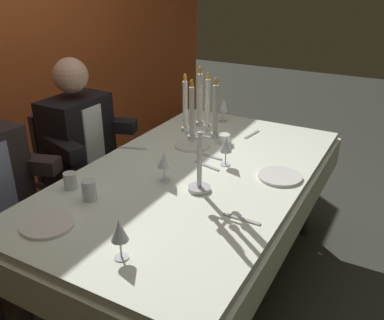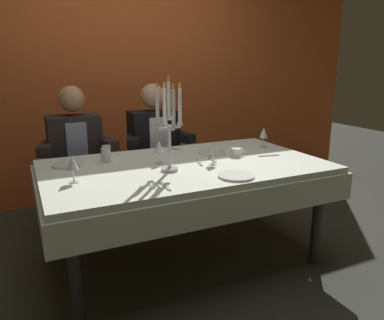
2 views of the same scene
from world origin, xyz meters
TOP-DOWN VIEW (x-y plane):
  - ground_plane at (0.00, 0.00)m, footprint 12.00×12.00m
  - dining_table at (0.00, 0.00)m, footprint 1.94×1.14m
  - candelabra at (-0.16, -0.12)m, footprint 0.19×0.19m
  - dinner_plate_0 at (0.30, 0.18)m, footprint 0.21×0.21m
  - dinner_plate_1 at (-0.73, 0.29)m, footprint 0.22×0.22m
  - dinner_plate_2 at (0.15, -0.42)m, footprint 0.22×0.22m
  - wine_glass_0 at (-0.76, -0.11)m, footprint 0.07×0.07m
  - wine_glass_1 at (-0.16, 0.08)m, footprint 0.07×0.07m
  - wine_glass_2 at (0.16, -0.11)m, footprint 0.07×0.07m
  - wine_glass_3 at (0.79, 0.20)m, footprint 0.07×0.07m
  - water_tumbler_0 at (-0.45, 0.44)m, footprint 0.06×0.06m
  - water_tumbler_1 at (-0.48, 0.28)m, footprint 0.07×0.07m
  - coffee_cup_0 at (0.43, 0.03)m, footprint 0.13×0.12m
  - spoon_0 at (0.65, -0.07)m, footprint 0.17×0.04m
  - spoon_1 at (0.22, 0.02)m, footprint 0.04×0.17m
  - fork_2 at (0.10, 0.47)m, footprint 0.07×0.17m
  - fork_3 at (0.09, -0.03)m, footprint 0.06×0.17m
  - fork_4 at (-0.31, -0.40)m, footprint 0.02×0.17m
  - seated_diner_1 at (0.08, 0.89)m, footprint 0.63×0.48m

SIDE VIEW (x-z plane):
  - ground_plane at x=0.00m, z-range 0.00..0.00m
  - dining_table at x=0.00m, z-range 0.25..0.99m
  - seated_diner_1 at x=0.08m, z-range 0.12..1.36m
  - spoon_0 at x=0.65m, z-range 0.74..0.75m
  - spoon_1 at x=0.22m, z-range 0.74..0.75m
  - fork_2 at x=0.10m, z-range 0.74..0.75m
  - fork_3 at x=0.09m, z-range 0.74..0.75m
  - fork_4 at x=-0.31m, z-range 0.74..0.75m
  - dinner_plate_0 at x=0.30m, z-range 0.74..0.75m
  - dinner_plate_1 at x=-0.73m, z-range 0.74..0.75m
  - dinner_plate_2 at x=0.15m, z-range 0.74..0.75m
  - coffee_cup_0 at x=0.43m, z-range 0.74..0.80m
  - water_tumbler_0 at x=-0.45m, z-range 0.74..0.82m
  - water_tumbler_1 at x=-0.48m, z-range 0.74..0.84m
  - wine_glass_1 at x=-0.16m, z-range 0.77..0.94m
  - wine_glass_2 at x=0.16m, z-range 0.77..0.94m
  - wine_glass_3 at x=0.79m, z-range 0.77..0.94m
  - wine_glass_0 at x=-0.76m, z-range 0.77..0.94m
  - candelabra at x=-0.16m, z-range 0.73..1.32m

